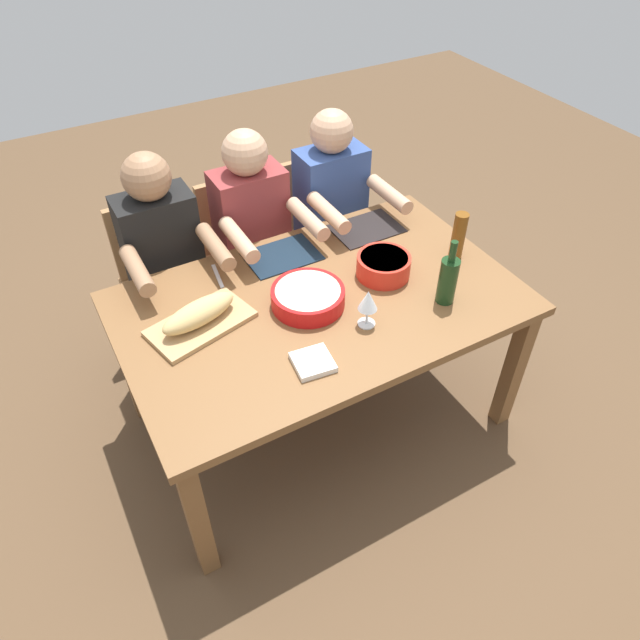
% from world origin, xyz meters
% --- Properties ---
extents(ground_plane, '(8.00, 8.00, 0.00)m').
position_xyz_m(ground_plane, '(0.00, 0.00, 0.00)').
color(ground_plane, brown).
extents(dining_table, '(1.63, 1.02, 0.74)m').
position_xyz_m(dining_table, '(0.00, 0.00, 0.66)').
color(dining_table, brown).
rests_on(dining_table, ground_plane).
extents(chair_far_right, '(0.40, 0.40, 0.85)m').
position_xyz_m(chair_far_right, '(0.45, 0.83, 0.48)').
color(chair_far_right, '#9E7044').
rests_on(chair_far_right, ground_plane).
extents(diner_far_right, '(0.41, 0.53, 1.20)m').
position_xyz_m(diner_far_right, '(0.45, 0.65, 0.70)').
color(diner_far_right, '#2D2D38').
rests_on(diner_far_right, ground_plane).
extents(chair_far_left, '(0.40, 0.40, 0.85)m').
position_xyz_m(chair_far_left, '(-0.45, 0.83, 0.48)').
color(chair_far_left, '#9E7044').
rests_on(chair_far_left, ground_plane).
extents(diner_far_left, '(0.41, 0.53, 1.20)m').
position_xyz_m(diner_far_left, '(-0.45, 0.65, 0.70)').
color(diner_far_left, '#2D2D38').
rests_on(diner_far_left, ground_plane).
extents(chair_far_center, '(0.40, 0.40, 0.85)m').
position_xyz_m(chair_far_center, '(0.00, 0.83, 0.48)').
color(chair_far_center, '#9E7044').
rests_on(chair_far_center, ground_plane).
extents(diner_far_center, '(0.41, 0.53, 1.20)m').
position_xyz_m(diner_far_center, '(-0.00, 0.65, 0.70)').
color(diner_far_center, '#2D2D38').
rests_on(diner_far_center, ground_plane).
extents(serving_bowl_greens, '(0.23, 0.23, 0.09)m').
position_xyz_m(serving_bowl_greens, '(0.32, 0.02, 0.79)').
color(serving_bowl_greens, red).
rests_on(serving_bowl_greens, dining_table).
extents(serving_bowl_pasta, '(0.30, 0.30, 0.08)m').
position_xyz_m(serving_bowl_pasta, '(-0.06, -0.00, 0.78)').
color(serving_bowl_pasta, red).
rests_on(serving_bowl_pasta, dining_table).
extents(cutting_board, '(0.44, 0.31, 0.02)m').
position_xyz_m(cutting_board, '(-0.48, 0.09, 0.75)').
color(cutting_board, tan).
rests_on(cutting_board, dining_table).
extents(bread_loaf, '(0.34, 0.18, 0.09)m').
position_xyz_m(bread_loaf, '(-0.48, 0.09, 0.81)').
color(bread_loaf, tan).
rests_on(bread_loaf, cutting_board).
extents(wine_bottle, '(0.08, 0.08, 0.29)m').
position_xyz_m(wine_bottle, '(0.45, -0.25, 0.85)').
color(wine_bottle, '#193819').
rests_on(wine_bottle, dining_table).
extents(beer_bottle, '(0.06, 0.06, 0.22)m').
position_xyz_m(beer_bottle, '(0.68, -0.03, 0.85)').
color(beer_bottle, brown).
rests_on(beer_bottle, dining_table).
extents(wine_glass, '(0.08, 0.08, 0.17)m').
position_xyz_m(wine_glass, '(0.09, -0.22, 0.86)').
color(wine_glass, silver).
rests_on(wine_glass, dining_table).
extents(placemat_far_right, '(0.32, 0.23, 0.01)m').
position_xyz_m(placemat_far_right, '(0.45, 0.35, 0.74)').
color(placemat_far_right, black).
rests_on(placemat_far_right, dining_table).
extents(fork_far_left, '(0.04, 0.17, 0.01)m').
position_xyz_m(fork_far_left, '(-0.31, 0.35, 0.74)').
color(fork_far_left, silver).
rests_on(fork_far_left, dining_table).
extents(placemat_far_center, '(0.32, 0.23, 0.01)m').
position_xyz_m(placemat_far_center, '(0.00, 0.35, 0.74)').
color(placemat_far_center, '#142333').
rests_on(placemat_far_center, dining_table).
extents(napkin_stack, '(0.16, 0.16, 0.02)m').
position_xyz_m(napkin_stack, '(-0.20, -0.30, 0.75)').
color(napkin_stack, white).
rests_on(napkin_stack, dining_table).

